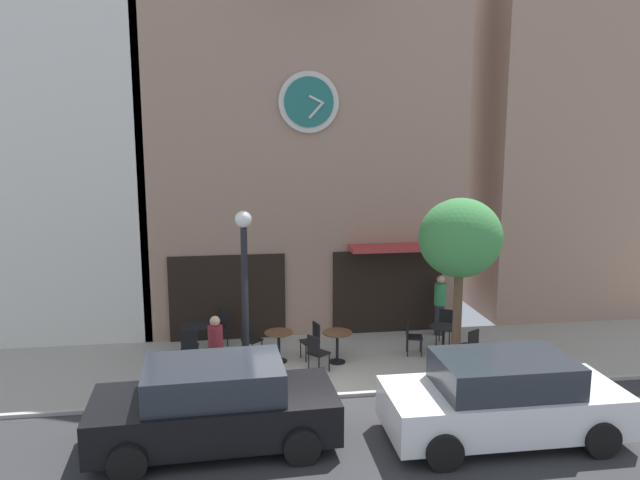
{
  "coord_description": "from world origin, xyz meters",
  "views": [
    {
      "loc": [
        -1.69,
        -12.22,
        5.63
      ],
      "look_at": [
        0.41,
        2.08,
        3.02
      ],
      "focal_mm": 35.11,
      "sensor_mm": 36.0,
      "label": 1
    }
  ],
  "objects": [
    {
      "name": "cafe_chair_facing_wall",
      "position": [
        -1.99,
        3.64,
        0.53
      ],
      "size": [
        0.56,
        0.56,
        0.9
      ],
      "color": "black",
      "rests_on": "ground_plane"
    },
    {
      "name": "neighbor_building_right",
      "position": [
        8.93,
        5.76,
        6.13
      ],
      "size": [
        6.19,
        3.22,
        12.26
      ],
      "color": "#9E7A66",
      "rests_on": "ground_plane"
    },
    {
      "name": "cafe_table_near_door",
      "position": [
        -2.6,
        3.12,
        0.53
      ],
      "size": [
        0.72,
        0.72,
        0.74
      ],
      "color": "black",
      "rests_on": "ground_plane"
    },
    {
      "name": "cafe_chair_near_tree",
      "position": [
        3.87,
        2.92,
        0.53
      ],
      "size": [
        0.55,
        0.55,
        0.9
      ],
      "color": "black",
      "rests_on": "ground_plane"
    },
    {
      "name": "parked_car_white",
      "position": [
        3.16,
        -2.14,
        0.76
      ],
      "size": [
        4.31,
        2.04,
        1.55
      ],
      "color": "white",
      "rests_on": "ground_plane"
    },
    {
      "name": "pedestrian_green",
      "position": [
        3.95,
        3.62,
        0.86
      ],
      "size": [
        0.35,
        0.35,
        1.67
      ],
      "color": "#2D2D38",
      "rests_on": "ground_plane"
    },
    {
      "name": "ground_plane",
      "position": [
        0.0,
        -0.95,
        -0.02
      ],
      "size": [
        26.6,
        10.24,
        0.13
      ],
      "color": "#9E998E"
    },
    {
      "name": "parked_car_black",
      "position": [
        -2.03,
        -1.67,
        0.76
      ],
      "size": [
        4.37,
        2.15,
        1.55
      ],
      "color": "black",
      "rests_on": "ground_plane"
    },
    {
      "name": "pedestrian_maroon",
      "position": [
        -2.05,
        0.77,
        0.86
      ],
      "size": [
        0.41,
        0.41,
        1.67
      ],
      "color": "#2D2D38",
      "rests_on": "ground_plane"
    },
    {
      "name": "cafe_chair_mid_row",
      "position": [
        3.91,
        1.33,
        0.53
      ],
      "size": [
        0.55,
        0.55,
        0.9
      ],
      "color": "black",
      "rests_on": "ground_plane"
    },
    {
      "name": "street_tree",
      "position": [
        3.31,
        0.66,
        3.21
      ],
      "size": [
        1.84,
        1.66,
        4.12
      ],
      "color": "brown",
      "rests_on": "ground_plane"
    },
    {
      "name": "cafe_chair_facing_street",
      "position": [
        2.74,
        2.27,
        0.53
      ],
      "size": [
        0.48,
        0.48,
        0.9
      ],
      "color": "black",
      "rests_on": "ground_plane"
    },
    {
      "name": "cafe_table_leftmost",
      "position": [
        3.54,
        2.12,
        0.52
      ],
      "size": [
        0.69,
        0.69,
        0.74
      ],
      "color": "black",
      "rests_on": "ground_plane"
    },
    {
      "name": "cafe_table_rightmost",
      "position": [
        0.82,
        1.99,
        0.55
      ],
      "size": [
        0.72,
        0.72,
        0.77
      ],
      "color": "black",
      "rests_on": "ground_plane"
    },
    {
      "name": "cafe_chair_curbside",
      "position": [
        0.23,
        1.44,
        0.53
      ],
      "size": [
        0.56,
        0.56,
        0.9
      ],
      "color": "black",
      "rests_on": "ground_plane"
    },
    {
      "name": "cafe_chair_outer",
      "position": [
        -2.7,
        2.27,
        0.53
      ],
      "size": [
        0.41,
        0.41,
        0.9
      ],
      "color": "black",
      "rests_on": "ground_plane"
    },
    {
      "name": "clock_building",
      "position": [
        0.41,
        5.32,
        6.04
      ],
      "size": [
        8.78,
        3.62,
        11.75
      ],
      "color": "#9E7A66",
      "rests_on": "ground_plane"
    },
    {
      "name": "cafe_chair_left_end",
      "position": [
        -1.26,
        2.69,
        0.53
      ],
      "size": [
        0.57,
        0.57,
        0.9
      ],
      "color": "black",
      "rests_on": "ground_plane"
    },
    {
      "name": "cafe_chair_near_lamp",
      "position": [
        0.27,
        2.33,
        0.53
      ],
      "size": [
        0.49,
        0.49,
        0.9
      ],
      "color": "black",
      "rests_on": "ground_plane"
    },
    {
      "name": "street_lamp",
      "position": [
        -1.4,
        0.78,
        1.99
      ],
      "size": [
        0.36,
        0.36,
        3.92
      ],
      "color": "black",
      "rests_on": "ground_plane"
    },
    {
      "name": "neighbor_building_left",
      "position": [
        -7.12,
        6.5,
        7.6
      ],
      "size": [
        6.68,
        4.7,
        15.21
      ],
      "color": "silver",
      "rests_on": "ground_plane"
    },
    {
      "name": "cafe_table_center_left",
      "position": [
        -0.58,
        2.24,
        0.53
      ],
      "size": [
        0.69,
        0.69,
        0.76
      ],
      "color": "black",
      "rests_on": "ground_plane"
    }
  ]
}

